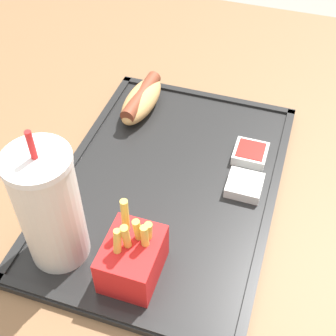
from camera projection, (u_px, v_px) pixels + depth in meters
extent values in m
cube|color=brown|center=(183.00, 309.00, 0.92)|extent=(1.17, 1.18, 0.70)
cube|color=black|center=(168.00, 185.00, 0.67)|extent=(0.43, 0.30, 0.01)
cube|color=black|center=(270.00, 206.00, 0.64)|extent=(0.43, 0.01, 0.00)
cube|color=black|center=(75.00, 159.00, 0.70)|extent=(0.43, 0.01, 0.00)
cube|color=black|center=(110.00, 313.00, 0.53)|extent=(0.01, 0.30, 0.00)
cube|color=black|center=(206.00, 95.00, 0.81)|extent=(0.01, 0.30, 0.00)
cylinder|color=silver|center=(50.00, 211.00, 0.53)|extent=(0.07, 0.07, 0.16)
cylinder|color=silver|center=(36.00, 160.00, 0.47)|extent=(0.08, 0.08, 0.01)
cylinder|color=red|center=(31.00, 145.00, 0.46)|extent=(0.01, 0.01, 0.03)
ellipsoid|color=tan|center=(141.00, 100.00, 0.77)|extent=(0.13, 0.05, 0.04)
cylinder|color=brown|center=(141.00, 96.00, 0.76)|extent=(0.12, 0.03, 0.02)
cube|color=red|center=(132.00, 259.00, 0.55)|extent=(0.08, 0.06, 0.06)
cylinder|color=#E5C14C|center=(146.00, 245.00, 0.53)|extent=(0.01, 0.01, 0.07)
cylinder|color=#E5C14C|center=(117.00, 250.00, 0.52)|extent=(0.02, 0.01, 0.06)
cylinder|color=#E5C14C|center=(127.00, 242.00, 0.52)|extent=(0.02, 0.01, 0.07)
cylinder|color=#E5C14C|center=(126.00, 223.00, 0.54)|extent=(0.01, 0.01, 0.08)
cylinder|color=#E5C14C|center=(148.00, 237.00, 0.54)|extent=(0.02, 0.02, 0.06)
cylinder|color=#E5C14C|center=(139.00, 237.00, 0.54)|extent=(0.02, 0.02, 0.06)
cube|color=silver|center=(244.00, 185.00, 0.65)|extent=(0.05, 0.05, 0.02)
cube|color=white|center=(245.00, 182.00, 0.65)|extent=(0.04, 0.04, 0.00)
cube|color=silver|center=(250.00, 154.00, 0.70)|extent=(0.05, 0.05, 0.02)
cube|color=#B21914|center=(251.00, 150.00, 0.69)|extent=(0.04, 0.04, 0.00)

